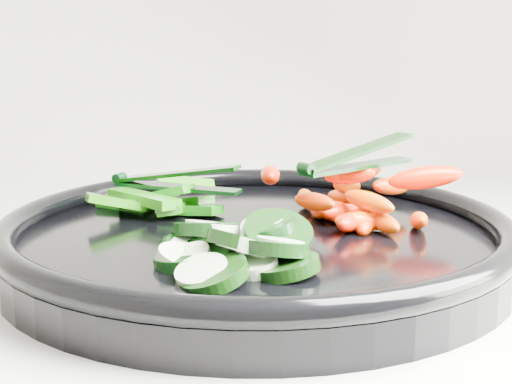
{
  "coord_description": "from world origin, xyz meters",
  "views": [
    {
      "loc": [
        -0.27,
        1.14,
        1.09
      ],
      "look_at": [
        -0.26,
        1.65,
        0.99
      ],
      "focal_mm": 50.0,
      "sensor_mm": 36.0,
      "label": 1
    }
  ],
  "objects": [
    {
      "name": "veggie_tray",
      "position": [
        -0.26,
        1.65,
        0.95
      ],
      "size": [
        0.47,
        0.47,
        0.04
      ],
      "color": "black",
      "rests_on": "counter"
    },
    {
      "name": "cucumber_pile",
      "position": [
        -0.28,
        1.57,
        0.96
      ],
      "size": [
        0.12,
        0.12,
        0.04
      ],
      "color": "black",
      "rests_on": "veggie_tray"
    },
    {
      "name": "carrot_pile",
      "position": [
        -0.19,
        1.68,
        0.97
      ],
      "size": [
        0.16,
        0.13,
        0.06
      ],
      "color": "#FF2700",
      "rests_on": "veggie_tray"
    },
    {
      "name": "pepper_pile",
      "position": [
        -0.34,
        1.71,
        0.96
      ],
      "size": [
        0.11,
        0.11,
        0.03
      ],
      "color": "#0A710C",
      "rests_on": "veggie_tray"
    },
    {
      "name": "tong_carrot",
      "position": [
        -0.19,
        1.68,
        1.0
      ],
      "size": [
        0.1,
        0.08,
        0.02
      ],
      "color": "black",
      "rests_on": "carrot_pile"
    },
    {
      "name": "tong_pepper",
      "position": [
        -0.33,
        1.72,
        0.98
      ],
      "size": [
        0.11,
        0.05,
        0.02
      ],
      "color": "black",
      "rests_on": "pepper_pile"
    }
  ]
}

